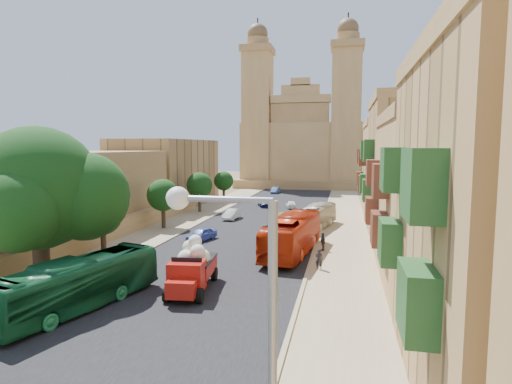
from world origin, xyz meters
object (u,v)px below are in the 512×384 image
at_px(street_tree_d, 224,181).
at_px(car_dkblue, 264,203).
at_px(car_cream, 297,226).
at_px(pedestrian_a, 319,259).
at_px(bus_cream_east, 316,216).
at_px(street_tree_a, 103,216).
at_px(pedestrian_c, 323,242).
at_px(street_tree_c, 199,185).
at_px(bus_green_north, 79,283).
at_px(bus_red_east, 292,235).
at_px(car_blue_a, 202,234).
at_px(car_white_a, 232,214).
at_px(streetlamp, 247,348).
at_px(car_white_b, 291,204).
at_px(church, 303,144).
at_px(olive_pickup, 287,227).
at_px(street_tree_b, 163,195).
at_px(ficus_tree, 39,193).
at_px(car_blue_b, 275,190).
at_px(red_truck, 192,267).

xyz_separation_m(street_tree_d, car_dkblue, (7.80, -5.32, -2.70)).
bearing_deg(car_cream, pedestrian_a, 115.85).
relative_size(bus_cream_east, car_cream, 1.98).
distance_m(street_tree_a, pedestrian_c, 18.61).
relative_size(street_tree_c, pedestrian_c, 3.43).
distance_m(bus_green_north, pedestrian_c, 20.40).
relative_size(street_tree_a, bus_red_east, 0.42).
distance_m(car_blue_a, car_white_a, 12.18).
xyz_separation_m(streetlamp, car_cream, (-3.04, 36.94, -4.56)).
relative_size(street_tree_c, car_white_b, 1.63).
height_order(church, olive_pickup, church).
relative_size(olive_pickup, bus_red_east, 0.44).
distance_m(street_tree_b, bus_cream_east, 17.04).
height_order(car_white_b, pedestrian_a, pedestrian_a).
distance_m(street_tree_c, streetlamp, 51.19).
distance_m(church, bus_cream_east, 52.14).
xyz_separation_m(ficus_tree, car_cream, (14.09, 20.93, -5.42)).
bearing_deg(car_blue_a, streetlamp, -51.56).
distance_m(car_white_b, pedestrian_c, 25.42).
xyz_separation_m(car_white_a, car_blue_b, (0.54, 30.29, -0.04)).
xyz_separation_m(church, streetlamp, (7.72, -90.61, -4.31)).
bearing_deg(street_tree_d, car_dkblue, -34.31).
distance_m(street_tree_b, bus_red_east, 17.60).
relative_size(ficus_tree, car_white_a, 2.73).
bearing_deg(pedestrian_c, streetlamp, -23.85).
xyz_separation_m(olive_pickup, car_blue_a, (-7.82, -3.21, -0.41)).
xyz_separation_m(streetlamp, bus_green_north, (-12.50, 13.00, -3.77)).
bearing_deg(ficus_tree, church, 82.81).
relative_size(ficus_tree, bus_red_east, 0.89).
relative_size(street_tree_c, bus_green_north, 0.53).
height_order(street_tree_b, car_cream, street_tree_b).
bearing_deg(car_blue_b, car_dkblue, -82.48).
bearing_deg(church, car_blue_a, -93.65).
height_order(bus_green_north, car_white_b, bus_green_north).
bearing_deg(car_blue_a, church, 104.23).
distance_m(street_tree_a, bus_red_east, 15.77).
height_order(streetlamp, car_cream, streetlamp).
distance_m(street_tree_d, car_blue_a, 29.98).
height_order(red_truck, pedestrian_a, red_truck).
distance_m(church, car_blue_b, 19.85).
height_order(red_truck, car_blue_b, red_truck).
relative_size(car_cream, car_white_b, 1.38).
height_order(bus_cream_east, car_dkblue, bus_cream_east).
height_order(bus_green_north, car_blue_b, bus_green_north).
relative_size(church, pedestrian_c, 22.85).
distance_m(bus_green_north, bus_red_east, 17.67).
distance_m(street_tree_c, car_white_b, 13.62).
relative_size(street_tree_a, car_blue_a, 1.33).
xyz_separation_m(car_cream, car_white_b, (-2.77, 16.90, -0.07)).
bearing_deg(car_dkblue, church, 66.25).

